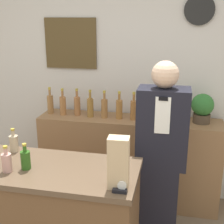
{
  "coord_description": "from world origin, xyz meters",
  "views": [
    {
      "loc": [
        0.56,
        -1.3,
        1.99
      ],
      "look_at": [
        0.05,
        1.15,
        1.21
      ],
      "focal_mm": 50.0,
      "sensor_mm": 36.0,
      "label": 1
    }
  ],
  "objects_px": {
    "shopkeeper": "(161,159)",
    "potted_plant": "(202,107)",
    "tape_dispenser": "(121,188)",
    "paper_bag": "(118,163)"
  },
  "relations": [
    {
      "from": "shopkeeper",
      "to": "paper_bag",
      "type": "relative_size",
      "value": 4.96
    },
    {
      "from": "shopkeeper",
      "to": "potted_plant",
      "type": "xyz_separation_m",
      "value": [
        0.36,
        0.64,
        0.29
      ]
    },
    {
      "from": "paper_bag",
      "to": "potted_plant",
      "type": "bearing_deg",
      "value": 66.98
    },
    {
      "from": "paper_bag",
      "to": "tape_dispenser",
      "type": "distance_m",
      "value": 0.15
    },
    {
      "from": "potted_plant",
      "to": "tape_dispenser",
      "type": "distance_m",
      "value": 1.54
    },
    {
      "from": "potted_plant",
      "to": "tape_dispenser",
      "type": "xyz_separation_m",
      "value": [
        -0.56,
        -1.43,
        -0.13
      ]
    },
    {
      "from": "shopkeeper",
      "to": "potted_plant",
      "type": "bearing_deg",
      "value": 60.81
    },
    {
      "from": "shopkeeper",
      "to": "potted_plant",
      "type": "relative_size",
      "value": 5.6
    },
    {
      "from": "shopkeeper",
      "to": "tape_dispenser",
      "type": "relative_size",
      "value": 18.37
    },
    {
      "from": "potted_plant",
      "to": "tape_dispenser",
      "type": "height_order",
      "value": "potted_plant"
    }
  ]
}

